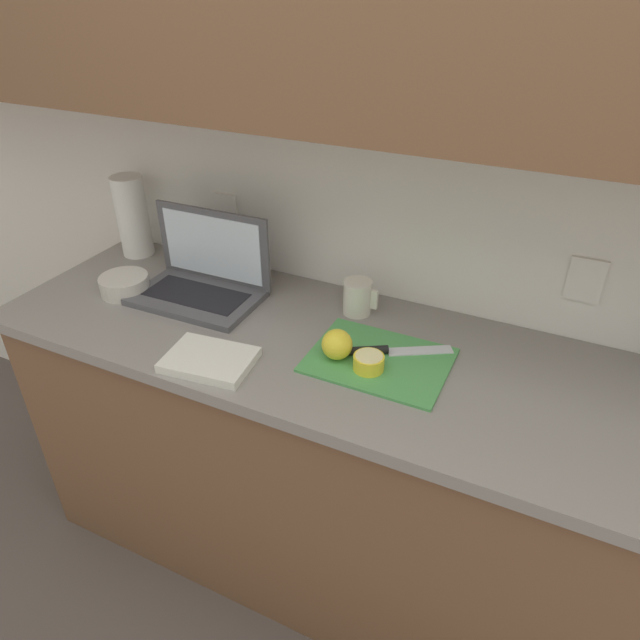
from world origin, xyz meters
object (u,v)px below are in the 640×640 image
(knife, at_px, (381,350))
(lemon_whole_beside, at_px, (337,344))
(lemon_half_cut, at_px, (369,362))
(cutting_board, at_px, (379,360))
(laptop, at_px, (203,277))
(bowl_white, at_px, (125,285))
(measuring_cup, at_px, (358,297))
(paper_towel_roll, at_px, (133,216))

(knife, relative_size, lemon_whole_beside, 3.22)
(lemon_half_cut, bearing_deg, cutting_board, 79.90)
(cutting_board, xyz_separation_m, knife, (-0.01, 0.03, 0.01))
(laptop, distance_m, bowl_white, 0.25)
(cutting_board, distance_m, bowl_white, 0.84)
(measuring_cup, distance_m, bowl_white, 0.72)
(measuring_cup, height_order, paper_towel_roll, paper_towel_roll)
(paper_towel_roll, bearing_deg, cutting_board, -13.48)
(lemon_whole_beside, bearing_deg, measuring_cup, 100.05)
(lemon_whole_beside, xyz_separation_m, measuring_cup, (-0.04, 0.24, 0.00))
(lemon_half_cut, distance_m, bowl_white, 0.83)
(cutting_board, relative_size, bowl_white, 2.38)
(lemon_half_cut, distance_m, paper_towel_roll, 1.03)
(cutting_board, bearing_deg, bowl_white, -179.86)
(lemon_half_cut, bearing_deg, knife, 86.96)
(cutting_board, height_order, measuring_cup, measuring_cup)
(cutting_board, height_order, paper_towel_roll, paper_towel_roll)
(measuring_cup, bearing_deg, cutting_board, -54.34)
(lemon_half_cut, height_order, paper_towel_roll, paper_towel_roll)
(laptop, relative_size, knife, 1.51)
(laptop, height_order, knife, laptop)
(lemon_whole_beside, distance_m, bowl_white, 0.74)
(lemon_whole_beside, relative_size, measuring_cup, 0.77)
(lemon_whole_beside, bearing_deg, cutting_board, 21.82)
(lemon_half_cut, bearing_deg, bowl_white, 176.59)
(cutting_board, bearing_deg, lemon_half_cut, -100.10)
(laptop, bearing_deg, lemon_half_cut, -15.16)
(lemon_whole_beside, bearing_deg, lemon_half_cut, -6.84)
(cutting_board, relative_size, lemon_half_cut, 4.54)
(knife, xyz_separation_m, lemon_whole_beside, (-0.10, -0.07, 0.03))
(bowl_white, bearing_deg, lemon_half_cut, -3.41)
(knife, bearing_deg, paper_towel_roll, 137.50)
(lemon_half_cut, bearing_deg, laptop, 166.02)
(lemon_half_cut, height_order, measuring_cup, measuring_cup)
(laptop, distance_m, measuring_cup, 0.48)
(laptop, relative_size, cutting_board, 1.10)
(laptop, height_order, paper_towel_roll, paper_towel_roll)
(laptop, bearing_deg, lemon_whole_beside, -16.41)
(cutting_board, height_order, knife, knife)
(laptop, bearing_deg, paper_towel_roll, 158.73)
(bowl_white, distance_m, paper_towel_roll, 0.30)
(measuring_cup, bearing_deg, lemon_half_cut, -61.88)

